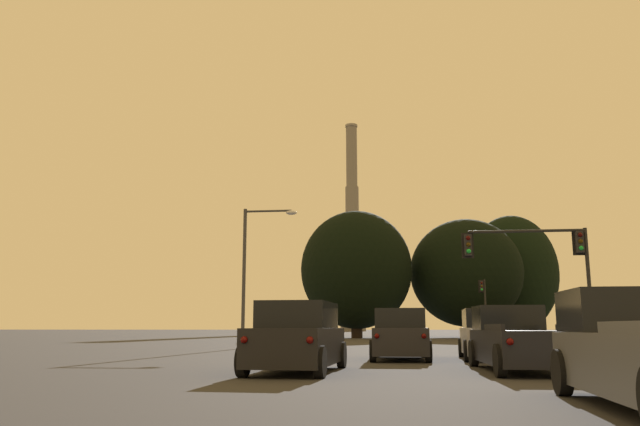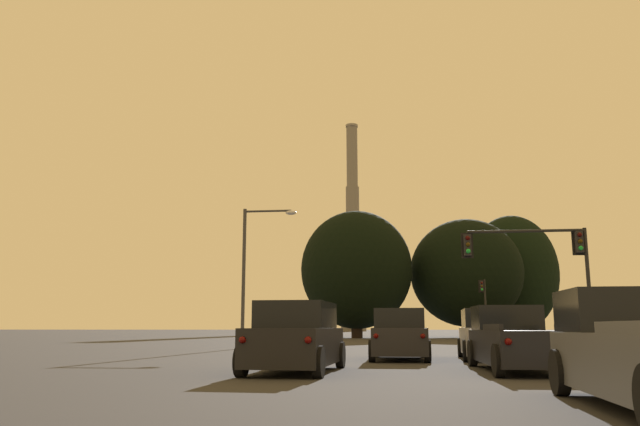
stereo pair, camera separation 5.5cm
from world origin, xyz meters
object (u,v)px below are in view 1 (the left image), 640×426
(smokestack, at_px, (352,248))
(traffic_light_far_right, at_px, (484,300))
(suv_center_lane_front, at_px, (400,335))
(street_lamp, at_px, (253,261))
(suv_left_lane_second, at_px, (298,338))
(pickup_truck_right_lane_second, at_px, (518,341))
(traffic_light_overhead_right, at_px, (544,257))
(suv_right_lane_front, at_px, (489,335))

(smokestack, bearing_deg, traffic_light_far_right, -80.11)
(suv_center_lane_front, bearing_deg, street_lamp, 126.84)
(street_lamp, bearing_deg, traffic_light_far_right, 59.07)
(traffic_light_far_right, bearing_deg, street_lamp, -120.93)
(suv_left_lane_second, bearing_deg, smokestack, 95.97)
(traffic_light_far_right, distance_m, street_lamp, 32.36)
(pickup_truck_right_lane_second, distance_m, traffic_light_far_right, 44.84)
(traffic_light_overhead_right, bearing_deg, traffic_light_far_right, 87.44)
(traffic_light_overhead_right, relative_size, street_lamp, 0.76)
(suv_right_lane_front, bearing_deg, traffic_light_far_right, 85.23)
(street_lamp, xyz_separation_m, smokestack, (-4.07, 146.40, 19.20))
(suv_right_lane_front, bearing_deg, suv_center_lane_front, -169.02)
(suv_right_lane_front, xyz_separation_m, suv_center_lane_front, (-3.31, -0.47, 0.00))
(smokestack, bearing_deg, traffic_light_overhead_right, -82.70)
(suv_left_lane_second, distance_m, suv_center_lane_front, 7.45)
(suv_left_lane_second, bearing_deg, traffic_light_far_right, 78.89)
(pickup_truck_right_lane_second, distance_m, traffic_light_overhead_right, 13.69)
(suv_center_lane_front, height_order, smokestack, smokestack)
(suv_right_lane_front, xyz_separation_m, traffic_light_overhead_right, (3.69, 6.50, 3.62))
(traffic_light_overhead_right, distance_m, traffic_light_far_right, 31.85)
(suv_center_lane_front, distance_m, traffic_light_far_right, 39.79)
(pickup_truck_right_lane_second, bearing_deg, smokestack, 94.24)
(pickup_truck_right_lane_second, xyz_separation_m, suv_left_lane_second, (-6.01, -1.26, 0.09))
(pickup_truck_right_lane_second, distance_m, smokestack, 165.48)
(pickup_truck_right_lane_second, bearing_deg, traffic_light_overhead_right, 72.17)
(pickup_truck_right_lane_second, bearing_deg, street_lamp, 123.20)
(suv_right_lane_front, xyz_separation_m, suv_left_lane_second, (-6.09, -7.39, 0.00))
(suv_right_lane_front, bearing_deg, pickup_truck_right_lane_second, -87.99)
(suv_center_lane_front, xyz_separation_m, traffic_light_overhead_right, (7.00, 6.97, 3.62))
(pickup_truck_right_lane_second, xyz_separation_m, traffic_light_far_right, (5.20, 44.44, 3.00))
(suv_center_lane_front, distance_m, traffic_light_overhead_right, 10.52)
(pickup_truck_right_lane_second, height_order, traffic_light_overhead_right, traffic_light_overhead_right)
(pickup_truck_right_lane_second, relative_size, traffic_light_overhead_right, 0.92)
(traffic_light_overhead_right, bearing_deg, smokestack, 97.30)
(street_lamp, height_order, smokestack, smokestack)
(suv_left_lane_second, height_order, smokestack, smokestack)
(suv_center_lane_front, xyz_separation_m, traffic_light_far_right, (8.42, 38.78, 2.91))
(suv_right_lane_front, bearing_deg, traffic_light_overhead_right, 63.25)
(pickup_truck_right_lane_second, bearing_deg, traffic_light_far_right, 82.14)
(suv_right_lane_front, height_order, street_lamp, street_lamp)
(suv_center_lane_front, xyz_separation_m, street_lamp, (-8.20, 11.04, 4.03))
(suv_center_lane_front, distance_m, street_lamp, 14.33)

